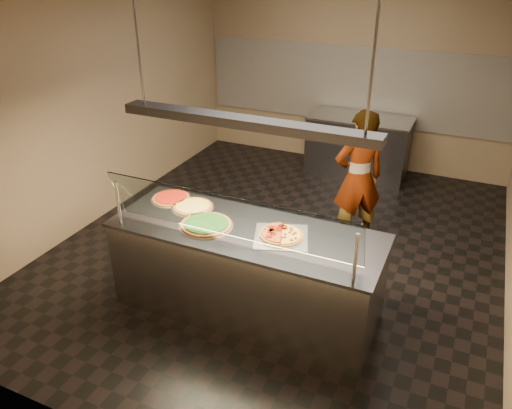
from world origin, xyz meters
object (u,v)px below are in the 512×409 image
at_px(half_pizza_pepperoni, 272,231).
at_px(prep_table, 358,146).
at_px(serving_counter, 247,271).
at_px(pizza_spinach, 206,224).
at_px(half_pizza_sausage, 291,236).
at_px(pizza_cheese, 193,206).
at_px(sneeze_guard, 228,217).
at_px(perforated_tray, 281,236).
at_px(pizza_spatula, 194,211).
at_px(pizza_tomato, 171,198).
at_px(worker, 358,178).
at_px(heat_lamp_housing, 245,122).

height_order(half_pizza_pepperoni, prep_table, half_pizza_pepperoni).
distance_m(serving_counter, pizza_spinach, 0.61).
distance_m(half_pizza_sausage, pizza_cheese, 1.12).
height_order(sneeze_guard, pizza_spinach, sneeze_guard).
xyz_separation_m(serving_counter, pizza_cheese, (-0.67, 0.17, 0.48)).
distance_m(perforated_tray, pizza_spatula, 0.94).
relative_size(pizza_cheese, prep_table, 0.27).
height_order(serving_counter, pizza_spinach, pizza_spinach).
xyz_separation_m(serving_counter, pizza_tomato, (-0.97, 0.24, 0.48)).
bearing_deg(half_pizza_pepperoni, serving_counter, -178.24).
relative_size(half_pizza_pepperoni, prep_table, 0.28).
height_order(pizza_spinach, worker, worker).
relative_size(half_pizza_sausage, pizza_spatula, 1.79).
bearing_deg(pizza_spinach, worker, 62.64).
distance_m(half_pizza_pepperoni, half_pizza_sausage, 0.19).
bearing_deg(heat_lamp_housing, half_pizza_sausage, 1.00).
xyz_separation_m(serving_counter, pizza_spatula, (-0.59, 0.06, 0.49)).
xyz_separation_m(pizza_spinach, pizza_cheese, (-0.30, 0.27, -0.00)).
height_order(half_pizza_sausage, pizza_tomato, half_pizza_sausage).
relative_size(sneeze_guard, heat_lamp_housing, 1.00).
relative_size(half_pizza_pepperoni, half_pizza_sausage, 1.00).
height_order(sneeze_guard, half_pizza_sausage, sneeze_guard).
xyz_separation_m(half_pizza_sausage, pizza_cheese, (-1.11, 0.16, -0.01)).
xyz_separation_m(sneeze_guard, pizza_cheese, (-0.67, 0.51, -0.28)).
relative_size(pizza_tomato, worker, 0.24).
bearing_deg(half_pizza_sausage, prep_table, 94.74).
height_order(perforated_tray, pizza_cheese, pizza_cheese).
xyz_separation_m(half_pizza_pepperoni, pizza_spatula, (-0.84, 0.05, -0.01)).
xyz_separation_m(prep_table, worker, (0.48, -2.03, 0.36)).
distance_m(sneeze_guard, heat_lamp_housing, 0.80).
xyz_separation_m(half_pizza_pepperoni, heat_lamp_housing, (-0.25, -0.01, 0.99)).
height_order(half_pizza_pepperoni, half_pizza_sausage, half_pizza_pepperoni).
height_order(pizza_tomato, heat_lamp_housing, heat_lamp_housing).
bearing_deg(pizza_tomato, pizza_cheese, -13.26).
xyz_separation_m(half_pizza_sausage, pizza_spinach, (-0.80, -0.10, -0.01)).
xyz_separation_m(sneeze_guard, pizza_spinach, (-0.36, 0.25, -0.28)).
bearing_deg(pizza_tomato, perforated_tray, -10.14).
bearing_deg(worker, sneeze_guard, 37.77).
relative_size(serving_counter, half_pizza_pepperoni, 5.88).
height_order(perforated_tray, pizza_spatula, pizza_spatula).
relative_size(prep_table, worker, 0.95).
bearing_deg(pizza_spinach, serving_counter, 14.67).
height_order(perforated_tray, pizza_tomato, pizza_tomato).
xyz_separation_m(pizza_cheese, prep_table, (0.79, 3.65, -0.48)).
height_order(sneeze_guard, pizza_tomato, sneeze_guard).
bearing_deg(pizza_spinach, prep_table, 82.88).
relative_size(pizza_spatula, worker, 0.15).
xyz_separation_m(perforated_tray, pizza_tomato, (-1.31, 0.23, 0.01)).
distance_m(half_pizza_pepperoni, pizza_spinach, 0.62).
xyz_separation_m(half_pizza_pepperoni, half_pizza_sausage, (0.19, -0.00, -0.01)).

